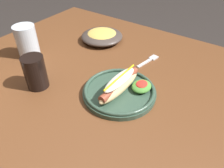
# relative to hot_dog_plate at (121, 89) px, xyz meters

# --- Properties ---
(dining_table) EXTENTS (1.22, 1.10, 0.74)m
(dining_table) POSITION_rel_hot_dog_plate_xyz_m (-0.07, 0.16, -0.11)
(dining_table) COLOR brown
(dining_table) RESTS_ON ground_plane
(hot_dog_plate) EXTENTS (0.25, 0.25, 0.08)m
(hot_dog_plate) POSITION_rel_hot_dog_plate_xyz_m (0.00, 0.00, 0.00)
(hot_dog_plate) COLOR #334C3D
(hot_dog_plate) RESTS_ON dining_table
(fork) EXTENTS (0.12, 0.04, 0.00)m
(fork) POSITION_rel_hot_dog_plate_xyz_m (0.24, 0.02, -0.02)
(fork) COLOR silver
(fork) RESTS_ON dining_table
(soda_cup) EXTENTS (0.07, 0.07, 0.12)m
(soda_cup) POSITION_rel_hot_dog_plate_xyz_m (-0.13, 0.26, 0.04)
(soda_cup) COLOR black
(soda_cup) RESTS_ON dining_table
(water_cup) EXTENTS (0.09, 0.09, 0.13)m
(water_cup) POSITION_rel_hot_dog_plate_xyz_m (-0.01, 0.45, 0.04)
(water_cup) COLOR silver
(water_cup) RESTS_ON dining_table
(side_bowl) EXTENTS (0.19, 0.19, 0.05)m
(side_bowl) POSITION_rel_hot_dog_plate_xyz_m (0.27, 0.28, 0.00)
(side_bowl) COLOR #423833
(side_bowl) RESTS_ON dining_table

